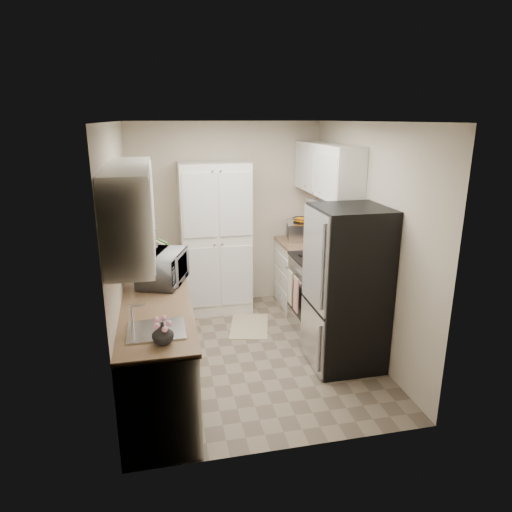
% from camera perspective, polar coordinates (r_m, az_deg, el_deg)
% --- Properties ---
extents(ground, '(3.20, 3.20, 0.00)m').
position_cam_1_polar(ground, '(5.26, -0.72, -11.94)').
color(ground, '#7A6B56').
rests_on(ground, ground).
extents(room_shell, '(2.64, 3.24, 2.52)m').
position_cam_1_polar(room_shell, '(4.68, -0.98, 5.70)').
color(room_shell, beige).
rests_on(room_shell, ground).
extents(pantry_cabinet, '(0.90, 0.55, 2.00)m').
position_cam_1_polar(pantry_cabinet, '(6.07, -5.09, 2.16)').
color(pantry_cabinet, silver).
rests_on(pantry_cabinet, ground).
extents(base_cabinet_left, '(0.60, 2.30, 0.88)m').
position_cam_1_polar(base_cabinet_left, '(4.59, -12.03, -10.65)').
color(base_cabinet_left, silver).
rests_on(base_cabinet_left, ground).
extents(countertop_left, '(0.63, 2.33, 0.04)m').
position_cam_1_polar(countertop_left, '(4.40, -12.39, -5.33)').
color(countertop_left, '#846647').
rests_on(countertop_left, base_cabinet_left).
extents(base_cabinet_right, '(0.60, 0.80, 0.88)m').
position_cam_1_polar(base_cabinet_right, '(6.37, 5.87, -2.42)').
color(base_cabinet_right, silver).
rests_on(base_cabinet_right, ground).
extents(countertop_right, '(0.63, 0.83, 0.04)m').
position_cam_1_polar(countertop_right, '(6.23, 5.99, 1.57)').
color(countertop_right, '#846647').
rests_on(countertop_right, base_cabinet_right).
extents(electric_range, '(0.71, 0.78, 1.13)m').
position_cam_1_polar(electric_range, '(5.65, 8.23, -4.67)').
color(electric_range, '#B7B7BC').
rests_on(electric_range, ground).
extents(refrigerator, '(0.70, 0.72, 1.70)m').
position_cam_1_polar(refrigerator, '(4.81, 11.31, -3.96)').
color(refrigerator, '#B7B7BC').
rests_on(refrigerator, ground).
extents(microwave, '(0.56, 0.68, 0.32)m').
position_cam_1_polar(microwave, '(4.70, -11.59, -1.49)').
color(microwave, '#A1A2A6').
rests_on(microwave, countertop_left).
extents(wine_bottle, '(0.08, 0.08, 0.31)m').
position_cam_1_polar(wine_bottle, '(5.21, -13.79, 0.10)').
color(wine_bottle, black).
rests_on(wine_bottle, countertop_left).
extents(flower_vase, '(0.17, 0.17, 0.17)m').
position_cam_1_polar(flower_vase, '(3.49, -11.58, -9.45)').
color(flower_vase, beige).
rests_on(flower_vase, countertop_left).
extents(cutting_board, '(0.12, 0.23, 0.30)m').
position_cam_1_polar(cutting_board, '(5.27, -11.31, 0.39)').
color(cutting_board, '#51983C').
rests_on(cutting_board, countertop_left).
extents(toaster_oven, '(0.41, 0.48, 0.24)m').
position_cam_1_polar(toaster_oven, '(6.32, 5.45, 3.12)').
color(toaster_oven, silver).
rests_on(toaster_oven, countertop_right).
extents(fruit_basket, '(0.31, 0.31, 0.10)m').
position_cam_1_polar(fruit_basket, '(6.29, 5.65, 4.63)').
color(fruit_basket, orange).
rests_on(fruit_basket, toaster_oven).
extents(kitchen_mat, '(0.62, 0.83, 0.01)m').
position_cam_1_polar(kitchen_mat, '(5.85, -0.84, -8.74)').
color(kitchen_mat, '#C6B289').
rests_on(kitchen_mat, ground).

